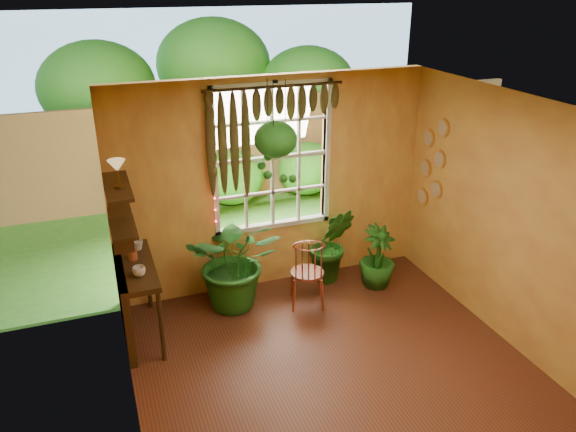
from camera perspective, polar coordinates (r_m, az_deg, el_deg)
name	(u,v)px	position (r m, az deg, el deg)	size (l,w,h in m)	color
floor	(347,386)	(5.86, 6.04, -16.82)	(4.50, 4.50, 0.00)	#592A19
ceiling	(361,119)	(4.61, 7.46, 9.78)	(4.50, 4.50, 0.00)	white
wall_back	(273,185)	(6.99, -1.52, 3.14)	(4.00, 4.00, 0.00)	#E4BD4E
wall_left	(124,309)	(4.65, -16.29, -9.02)	(4.50, 4.50, 0.00)	#E4BD4E
wall_right	(532,234)	(6.19, 23.51, -1.69)	(4.50, 4.50, 0.00)	#E4BD4E
window	(272,158)	(6.91, -1.63, 5.95)	(1.52, 0.10, 1.86)	silver
valance_vine	(268,114)	(6.62, -2.05, 10.34)	(1.70, 0.12, 1.10)	#39230F
string_lights	(213,163)	(6.62, -7.66, 5.41)	(0.03, 0.03, 1.54)	#FF2633
wall_plates	(432,164)	(7.39, 14.42, 5.17)	(0.04, 0.32, 1.10)	beige
counter_ledge	(128,294)	(6.44, -15.96, -7.62)	(0.40, 1.20, 0.90)	#39230F
shelf_lower	(122,223)	(6.06, -16.51, -0.66)	(0.25, 0.90, 0.04)	#39230F
shelf_upper	(117,187)	(5.91, -16.95, 2.88)	(0.25, 0.90, 0.04)	#39230F
backyard	(209,111)	(11.37, -7.98, 10.53)	(14.00, 10.00, 12.00)	#21621C
windsor_chair	(307,282)	(6.88, 1.98, -6.72)	(0.51, 0.53, 1.10)	maroon
potted_plant_left	(235,261)	(6.77, -5.36, -4.53)	(1.10, 0.96, 1.23)	#144D14
potted_plant_mid	(331,244)	(7.35, 4.43, -2.87)	(0.58, 0.46, 1.05)	#144D14
potted_plant_right	(377,257)	(7.34, 9.07, -4.13)	(0.46, 0.46, 0.82)	#144D14
hanging_basket	(276,144)	(6.51, -1.26, 7.36)	(0.50, 0.50, 1.23)	black
cup_a	(139,271)	(6.01, -14.90, -5.45)	(0.13, 0.13, 0.10)	silver
cup_b	(138,245)	(6.57, -14.99, -2.87)	(0.11, 0.11, 0.11)	beige
brush_jar	(132,248)	(6.32, -15.56, -3.14)	(0.10, 0.10, 0.36)	#99482C
shelf_vase	(120,209)	(6.20, -16.69, 0.64)	(0.11, 0.11, 0.12)	#B2AD99
tiffany_lamp	(117,167)	(5.74, -16.99, 4.74)	(0.17, 0.17, 0.29)	brown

